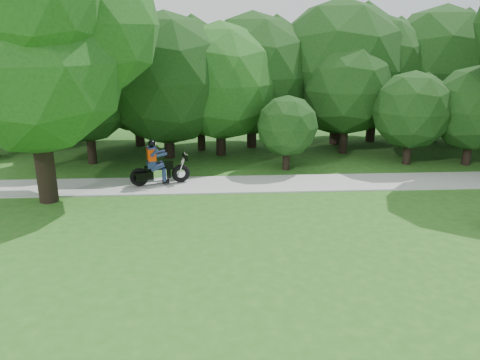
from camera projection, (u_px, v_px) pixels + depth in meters
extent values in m
plane|color=#275A19|center=(393.00, 281.00, 11.67)|extent=(100.00, 100.00, 0.00)
cube|color=#ABABA6|center=(321.00, 183.00, 19.28)|extent=(60.00, 2.20, 0.06)
cylinder|color=black|center=(201.00, 133.00, 24.54)|extent=(0.40, 0.40, 1.80)
sphere|color=#103511|center=(200.00, 91.00, 23.88)|extent=(4.03, 4.03, 4.03)
cylinder|color=black|center=(18.00, 127.00, 26.12)|extent=(0.56, 0.56, 1.80)
sphere|color=#103511|center=(10.00, 68.00, 25.16)|extent=(7.15, 7.15, 7.15)
cylinder|color=black|center=(343.00, 136.00, 23.97)|extent=(0.43, 0.43, 1.79)
sphere|color=#103511|center=(347.00, 89.00, 23.26)|extent=(4.61, 4.61, 4.61)
cylinder|color=black|center=(335.00, 128.00, 26.02)|extent=(0.56, 0.56, 1.80)
sphere|color=#103511|center=(339.00, 68.00, 25.04)|extent=(7.23, 7.23, 7.23)
cylinder|color=black|center=(252.00, 131.00, 25.22)|extent=(0.52, 0.52, 1.80)
sphere|color=#103511|center=(252.00, 75.00, 24.33)|extent=(6.36, 6.36, 6.36)
cylinder|color=black|center=(91.00, 145.00, 22.02)|extent=(0.42, 0.42, 1.80)
sphere|color=#103511|center=(86.00, 96.00, 21.33)|extent=(4.30, 4.30, 4.30)
cylinder|color=black|center=(169.00, 140.00, 23.03)|extent=(0.51, 0.51, 1.80)
sphere|color=#103511|center=(166.00, 79.00, 22.15)|extent=(6.26, 6.26, 6.26)
cylinder|color=black|center=(286.00, 158.00, 21.10)|extent=(0.34, 0.34, 1.11)
sphere|color=#103511|center=(287.00, 126.00, 20.67)|extent=(2.74, 2.74, 2.74)
cylinder|color=black|center=(44.00, 152.00, 21.43)|extent=(0.30, 0.30, 1.41)
sphere|color=#103511|center=(41.00, 123.00, 21.03)|extent=(1.97, 1.97, 1.97)
cylinder|color=black|center=(467.00, 150.00, 21.87)|extent=(0.39, 0.39, 1.38)
sphere|color=#103511|center=(474.00, 109.00, 21.28)|extent=(3.89, 3.89, 3.89)
cylinder|color=black|center=(139.00, 130.00, 25.55)|extent=(0.51, 0.51, 1.80)
sphere|color=#103511|center=(136.00, 76.00, 24.69)|extent=(6.11, 6.11, 6.11)
cylinder|color=black|center=(433.00, 125.00, 26.71)|extent=(0.54, 0.54, 1.80)
sphere|color=#103511|center=(440.00, 69.00, 25.77)|extent=(6.87, 6.87, 6.87)
cylinder|color=black|center=(221.00, 137.00, 23.59)|extent=(0.49, 0.49, 1.80)
sphere|color=#1F5017|center=(220.00, 82.00, 22.76)|extent=(5.74, 5.74, 5.74)
cylinder|color=black|center=(407.00, 150.00, 21.96)|extent=(0.38, 0.38, 1.38)
sphere|color=#103511|center=(412.00, 110.00, 21.41)|extent=(3.61, 3.61, 3.61)
cylinder|color=black|center=(371.00, 126.00, 26.65)|extent=(0.52, 0.52, 1.80)
sphere|color=#103511|center=(376.00, 73.00, 25.77)|extent=(6.31, 6.31, 6.31)
cylinder|color=black|center=(77.00, 125.00, 26.70)|extent=(0.50, 0.50, 1.80)
sphere|color=#103511|center=(71.00, 74.00, 25.85)|extent=(6.04, 6.04, 6.04)
cylinder|color=black|center=(42.00, 146.00, 16.63)|extent=(0.68, 0.68, 4.20)
sphere|color=#1F5017|center=(31.00, 62.00, 15.76)|extent=(6.40, 6.40, 6.40)
sphere|color=#1F5017|center=(87.00, 25.00, 16.27)|extent=(5.12, 5.12, 5.12)
torus|color=black|center=(139.00, 177.00, 18.64)|extent=(0.79, 0.41, 0.76)
torus|color=black|center=(181.00, 173.00, 19.14)|extent=(0.79, 0.41, 0.76)
cube|color=black|center=(155.00, 174.00, 18.81)|extent=(1.24, 0.56, 0.35)
cube|color=silver|center=(160.00, 174.00, 18.86)|extent=(0.60, 0.49, 0.43)
cube|color=black|center=(166.00, 166.00, 18.85)|extent=(0.63, 0.46, 0.28)
cube|color=black|center=(152.00, 168.00, 18.69)|extent=(0.63, 0.48, 0.11)
cylinder|color=silver|center=(182.00, 164.00, 19.04)|extent=(0.43, 0.16, 0.97)
cylinder|color=silver|center=(186.00, 153.00, 18.96)|extent=(0.22, 0.68, 0.04)
cube|color=black|center=(141.00, 177.00, 18.42)|extent=(0.47, 0.24, 0.37)
cube|color=black|center=(140.00, 174.00, 18.85)|extent=(0.47, 0.24, 0.37)
cube|color=navy|center=(151.00, 164.00, 18.64)|extent=(0.42, 0.48, 0.26)
cube|color=navy|center=(151.00, 155.00, 18.53)|extent=(0.39, 0.51, 0.61)
cube|color=#EF3704|center=(151.00, 154.00, 18.53)|extent=(0.43, 0.56, 0.48)
sphere|color=black|center=(152.00, 144.00, 18.41)|extent=(0.30, 0.30, 0.30)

